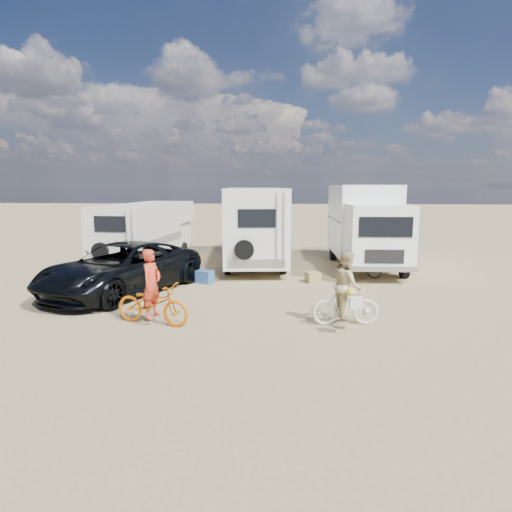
# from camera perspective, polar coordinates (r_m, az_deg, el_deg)

# --- Properties ---
(ground) EXTENTS (140.00, 140.00, 0.00)m
(ground) POSITION_cam_1_polar(r_m,az_deg,el_deg) (11.87, -1.45, -7.21)
(ground) COLOR tan
(ground) RESTS_ON ground
(rv_main) EXTENTS (3.11, 7.49, 3.28)m
(rv_main) POSITION_cam_1_polar(r_m,az_deg,el_deg) (18.54, -0.27, 3.94)
(rv_main) COLOR white
(rv_main) RESTS_ON ground
(rv_left) EXTENTS (2.67, 6.72, 2.61)m
(rv_left) POSITION_cam_1_polar(r_m,az_deg,el_deg) (19.24, -14.29, 2.85)
(rv_left) COLOR silver
(rv_left) RESTS_ON ground
(box_truck) EXTENTS (2.51, 6.45, 3.41)m
(box_truck) POSITION_cam_1_polar(r_m,az_deg,el_deg) (18.20, 14.41, 3.75)
(box_truck) COLOR white
(box_truck) RESTS_ON ground
(dark_suv) EXTENTS (4.61, 6.27, 1.58)m
(dark_suv) POSITION_cam_1_polar(r_m,az_deg,el_deg) (14.26, -17.41, -1.56)
(dark_suv) COLOR black
(dark_suv) RESTS_ON ground
(bike_man) EXTENTS (2.08, 1.18, 1.03)m
(bike_man) POSITION_cam_1_polar(r_m,az_deg,el_deg) (10.89, -13.59, -6.18)
(bike_man) COLOR #C25800
(bike_man) RESTS_ON ground
(bike_woman) EXTENTS (1.69, 0.64, 0.99)m
(bike_woman) POSITION_cam_1_polar(r_m,az_deg,el_deg) (10.75, 11.87, -6.43)
(bike_woman) COLOR beige
(bike_woman) RESTS_ON ground
(rider_man) EXTENTS (0.55, 0.70, 1.69)m
(rider_man) POSITION_cam_1_polar(r_m,az_deg,el_deg) (10.81, -13.66, -4.50)
(rider_man) COLOR red
(rider_man) RESTS_ON ground
(rider_woman) EXTENTS (0.71, 0.87, 1.66)m
(rider_woman) POSITION_cam_1_polar(r_m,az_deg,el_deg) (10.67, 11.93, -4.71)
(rider_woman) COLOR tan
(rider_woman) RESTS_ON ground
(bike_parked) EXTENTS (1.71, 0.94, 0.85)m
(bike_parked) POSITION_cam_1_polar(r_m,az_deg,el_deg) (16.37, 13.59, -1.33)
(bike_parked) COLOR black
(bike_parked) RESTS_ON ground
(cooler) EXTENTS (0.67, 0.59, 0.44)m
(cooler) POSITION_cam_1_polar(r_m,az_deg,el_deg) (15.16, -6.83, -2.75)
(cooler) COLOR #2D5189
(cooler) RESTS_ON ground
(crate) EXTENTS (0.59, 0.59, 0.37)m
(crate) POSITION_cam_1_polar(r_m,az_deg,el_deg) (15.28, 7.56, -2.82)
(crate) COLOR #99834C
(crate) RESTS_ON ground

